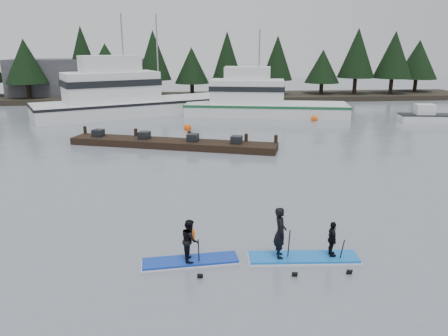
{
  "coord_description": "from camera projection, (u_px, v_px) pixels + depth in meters",
  "views": [
    {
      "loc": [
        -1.95,
        -13.89,
        6.78
      ],
      "look_at": [
        0.0,
        6.0,
        1.1
      ],
      "focal_mm": 35.0,
      "sensor_mm": 36.0,
      "label": 1
    }
  ],
  "objects": [
    {
      "name": "paddleboard_duo",
      "position": [
        301.0,
        243.0,
        14.1
      ],
      "size": [
        3.6,
        1.27,
        2.3
      ],
      "rotation": [
        0.0,
        0.0,
        -0.07
      ],
      "color": "blue",
      "rests_on": "ground"
    },
    {
      "name": "ground",
      "position": [
        241.0,
        244.0,
        15.33
      ],
      "size": [
        160.0,
        160.0,
        0.0
      ],
      "primitive_type": "plane",
      "color": "slate",
      "rests_on": "ground"
    },
    {
      "name": "fishing_boat_large",
      "position": [
        130.0,
        106.0,
        43.47
      ],
      "size": [
        19.96,
        12.64,
        10.76
      ],
      "rotation": [
        0.0,
        0.0,
        0.41
      ],
      "color": "white",
      "rests_on": "ground"
    },
    {
      "name": "far_shore",
      "position": [
        196.0,
        97.0,
        55.45
      ],
      "size": [
        70.0,
        8.0,
        0.6
      ],
      "primitive_type": "cube",
      "color": "#2D281E",
      "rests_on": "ground"
    },
    {
      "name": "skiff",
      "position": [
        433.0,
        118.0,
        39.44
      ],
      "size": [
        6.1,
        2.64,
        0.69
      ],
      "primitive_type": "cube",
      "rotation": [
        0.0,
        0.0,
        -0.15
      ],
      "color": "white",
      "rests_on": "ground"
    },
    {
      "name": "buoy_c",
      "position": [
        314.0,
        121.0,
        40.19
      ],
      "size": [
        0.59,
        0.59,
        0.59
      ],
      "primitive_type": "sphere",
      "color": "#F8510C",
      "rests_on": "ground"
    },
    {
      "name": "treeline",
      "position": [
        196.0,
        100.0,
        55.54
      ],
      "size": [
        60.0,
        4.0,
        8.0
      ],
      "primitive_type": null,
      "color": "black",
      "rests_on": "ground"
    },
    {
      "name": "buoy_b",
      "position": [
        188.0,
        130.0,
        35.83
      ],
      "size": [
        0.63,
        0.63,
        0.63
      ],
      "primitive_type": "sphere",
      "color": "#F8510C",
      "rests_on": "ground"
    },
    {
      "name": "fishing_boat_medium",
      "position": [
        261.0,
        109.0,
        43.0
      ],
      "size": [
        16.23,
        7.53,
        9.15
      ],
      "rotation": [
        0.0,
        0.0,
        -0.2
      ],
      "color": "white",
      "rests_on": "ground"
    },
    {
      "name": "buoy_a",
      "position": [
        51.0,
        122.0,
        39.59
      ],
      "size": [
        0.61,
        0.61,
        0.61
      ],
      "primitive_type": "sphere",
      "color": "#F8510C",
      "rests_on": "ground"
    },
    {
      "name": "waterfront_building",
      "position": [
        85.0,
        79.0,
        55.45
      ],
      "size": [
        18.0,
        6.0,
        5.0
      ],
      "primitive_type": "cube",
      "color": "#4C4C51",
      "rests_on": "ground"
    },
    {
      "name": "paddleboard_solo",
      "position": [
        190.0,
        247.0,
        13.9
      ],
      "size": [
        3.12,
        1.14,
        1.91
      ],
      "rotation": [
        0.0,
        0.0,
        0.08
      ],
      "color": "#1236AB",
      "rests_on": "ground"
    },
    {
      "name": "floating_dock",
      "position": [
        172.0,
        144.0,
        29.78
      ],
      "size": [
        14.2,
        6.45,
        0.48
      ],
      "primitive_type": "cube",
      "rotation": [
        0.0,
        0.0,
        -0.33
      ],
      "color": "black",
      "rests_on": "ground"
    }
  ]
}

